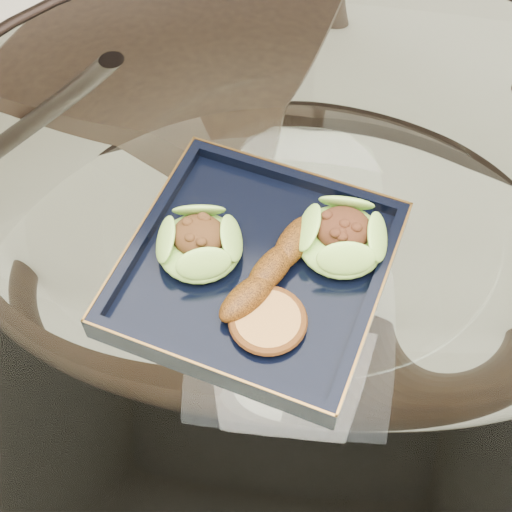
# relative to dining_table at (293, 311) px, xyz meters

# --- Properties ---
(ground) EXTENTS (4.00, 4.00, 0.00)m
(ground) POSITION_rel_dining_table_xyz_m (0.00, 0.00, -0.60)
(ground) COLOR silver
(ground) RESTS_ON ground
(dining_table) EXTENTS (1.13, 1.13, 0.77)m
(dining_table) POSITION_rel_dining_table_xyz_m (0.00, 0.00, 0.00)
(dining_table) COLOR white
(dining_table) RESTS_ON ground
(dining_chair) EXTENTS (0.45, 0.45, 0.87)m
(dining_chair) POSITION_rel_dining_table_xyz_m (-0.16, 0.54, -0.11)
(dining_chair) COLOR black
(dining_chair) RESTS_ON ground
(navy_plate) EXTENTS (0.33, 0.33, 0.02)m
(navy_plate) POSITION_rel_dining_table_xyz_m (-0.04, -0.05, 0.17)
(navy_plate) COLOR black
(navy_plate) RESTS_ON dining_table
(lettuce_wrap_left) EXTENTS (0.11, 0.11, 0.03)m
(lettuce_wrap_left) POSITION_rel_dining_table_xyz_m (-0.11, -0.04, 0.20)
(lettuce_wrap_left) COLOR #549029
(lettuce_wrap_left) RESTS_ON navy_plate
(lettuce_wrap_right) EXTENTS (0.13, 0.13, 0.03)m
(lettuce_wrap_right) POSITION_rel_dining_table_xyz_m (0.04, -0.02, 0.20)
(lettuce_wrap_right) COLOR #67AB31
(lettuce_wrap_right) RESTS_ON navy_plate
(roasted_plantain) EXTENTS (0.10, 0.15, 0.03)m
(roasted_plantain) POSITION_rel_dining_table_xyz_m (-0.03, -0.06, 0.20)
(roasted_plantain) COLOR #69360B
(roasted_plantain) RESTS_ON navy_plate
(crumb_patty) EXTENTS (0.08, 0.08, 0.01)m
(crumb_patty) POSITION_rel_dining_table_xyz_m (-0.02, -0.12, 0.19)
(crumb_patty) COLOR #B1773B
(crumb_patty) RESTS_ON navy_plate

